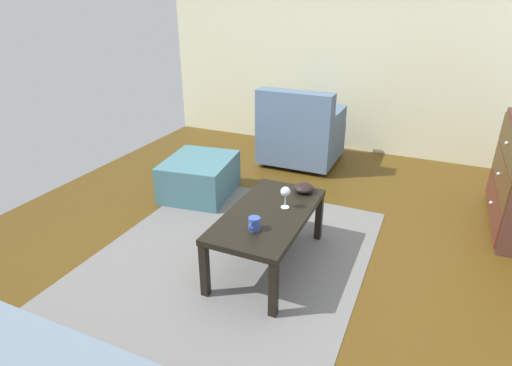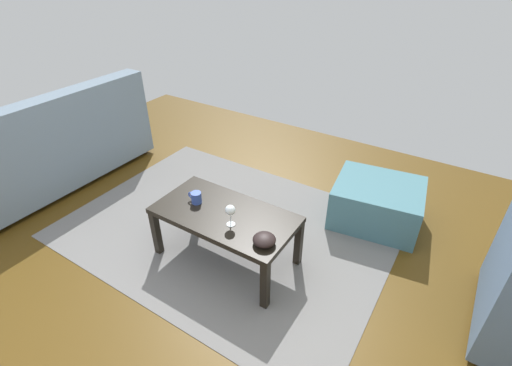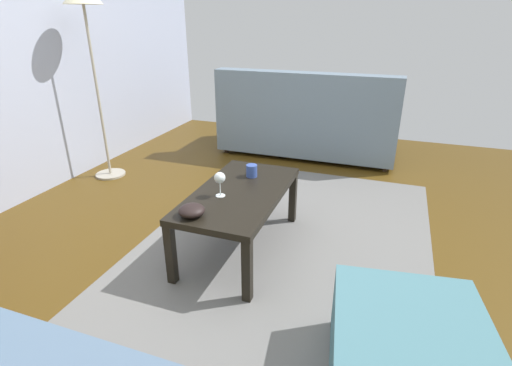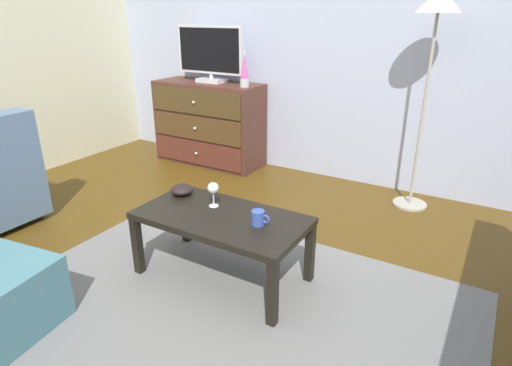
% 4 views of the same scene
% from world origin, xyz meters
% --- Properties ---
extents(ground_plane, '(5.99, 4.73, 0.05)m').
position_xyz_m(ground_plane, '(0.00, 0.00, -0.03)').
color(ground_plane, '#4E3610').
extents(wall_plain_left, '(0.12, 4.73, 2.76)m').
position_xyz_m(wall_plain_left, '(-2.76, 0.00, 1.38)').
color(wall_plain_left, beige).
rests_on(wall_plain_left, ground_plane).
extents(area_rug, '(2.60, 1.90, 0.01)m').
position_xyz_m(area_rug, '(0.20, -0.20, 0.00)').
color(area_rug, slate).
rests_on(area_rug, ground_plane).
extents(coffee_table, '(1.02, 0.53, 0.42)m').
position_xyz_m(coffee_table, '(-0.00, 0.08, 0.37)').
color(coffee_table, black).
rests_on(coffee_table, ground_plane).
extents(wine_glass, '(0.07, 0.07, 0.16)m').
position_xyz_m(wine_glass, '(-0.11, 0.16, 0.54)').
color(wine_glass, silver).
rests_on(wine_glass, coffee_table).
extents(mug, '(0.11, 0.08, 0.09)m').
position_xyz_m(mug, '(0.25, 0.09, 0.47)').
color(mug, '#344E9F').
rests_on(mug, coffee_table).
extents(bowl_decorative, '(0.15, 0.15, 0.07)m').
position_xyz_m(bowl_decorative, '(-0.40, 0.20, 0.46)').
color(bowl_decorative, black).
rests_on(bowl_decorative, coffee_table).
extents(armchair, '(0.80, 0.82, 0.87)m').
position_xyz_m(armchair, '(-1.99, -0.35, 0.35)').
color(armchair, '#332319').
rests_on(armchair, ground_plane).
extents(ottoman, '(0.78, 0.69, 0.36)m').
position_xyz_m(ottoman, '(-0.81, -0.97, 0.18)').
color(ottoman, '#44727D').
rests_on(ottoman, ground_plane).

